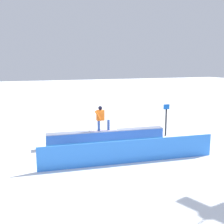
{
  "coord_description": "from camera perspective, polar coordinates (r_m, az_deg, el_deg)",
  "views": [
    {
      "loc": [
        4.92,
        13.17,
        4.31
      ],
      "look_at": [
        0.08,
        0.99,
        1.96
      ],
      "focal_mm": 42.86,
      "sensor_mm": 36.0,
      "label": 1
    }
  ],
  "objects": [
    {
      "name": "safety_fence",
      "position": [
        11.91,
        4.0,
        -8.42
      ],
      "size": [
        7.96,
        0.98,
        1.04
      ],
      "primitive_type": "cube",
      "rotation": [
        0.0,
        0.0,
        -0.11
      ],
      "color": "#327FEE",
      "rests_on": "ground_plane"
    },
    {
      "name": "grind_box",
      "position": [
        14.6,
        -1.14,
        -5.55
      ],
      "size": [
        6.46,
        1.25,
        0.78
      ],
      "color": "#2C5CB5",
      "rests_on": "ground_plane"
    },
    {
      "name": "ground_plane",
      "position": [
        14.7,
        -1.13,
        -6.88
      ],
      "size": [
        120.0,
        120.0,
        0.0
      ],
      "primitive_type": "plane",
      "color": "white"
    },
    {
      "name": "snowboarder",
      "position": [
        14.26,
        -2.33,
        -1.18
      ],
      "size": [
        1.48,
        0.42,
        1.35
      ],
      "color": "silver",
      "rests_on": "grind_box"
    },
    {
      "name": "trail_marker",
      "position": [
        16.48,
        11.45,
        -1.48
      ],
      "size": [
        0.4,
        0.1,
        1.94
      ],
      "color": "#262628",
      "rests_on": "ground_plane"
    }
  ]
}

